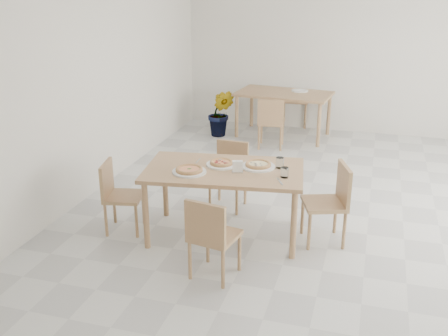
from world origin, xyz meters
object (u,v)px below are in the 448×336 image
(pizza_pepperoni, at_px, (222,162))
(napkin_holder, at_px, (238,167))
(tumbler_a, at_px, (280,163))
(potted_plant, at_px, (221,113))
(chair_west, at_px, (117,192))
(chair_back_n, at_px, (298,95))
(plate_mushroom, at_px, (258,166))
(chair_south, at_px, (211,233))
(plate_empty, at_px, (300,91))
(chair_east, at_px, (332,198))
(main_table, at_px, (224,176))
(tumbler_b, at_px, (285,172))
(chair_north, at_px, (230,170))
(pizza_mushroom, at_px, (258,164))
(chair_back_s, at_px, (271,120))
(plate_margherita, at_px, (189,172))
(plate_pepperoni, at_px, (222,165))
(second_table, at_px, (284,97))
(pizza_margherita, at_px, (189,170))

(pizza_pepperoni, bearing_deg, napkin_holder, -37.40)
(tumbler_a, distance_m, potted_plant, 3.68)
(chair_west, height_order, potted_plant, potted_plant)
(napkin_holder, xyz_separation_m, chair_back_n, (-0.12, 4.69, -0.28))
(plate_mushroom, distance_m, potted_plant, 3.63)
(chair_south, bearing_deg, plate_empty, -79.86)
(chair_east, distance_m, potted_plant, 3.94)
(chair_south, relative_size, napkin_holder, 6.25)
(main_table, xyz_separation_m, chair_east, (1.08, 0.19, -0.19))
(main_table, relative_size, tumbler_b, 17.07)
(main_table, distance_m, pizza_pepperoni, 0.15)
(chair_north, relative_size, chair_west, 1.01)
(chair_north, xyz_separation_m, pizza_mushroom, (0.47, -0.62, 0.33))
(main_table, relative_size, chair_back_s, 2.11)
(chair_south, height_order, potted_plant, potted_plant)
(pizza_pepperoni, bearing_deg, plate_mushroom, 8.07)
(chair_north, xyz_separation_m, chair_east, (1.24, -0.58, 0.03))
(pizza_mushroom, bearing_deg, main_table, -156.00)
(chair_south, xyz_separation_m, plate_margherita, (-0.43, 0.65, 0.30))
(main_table, height_order, chair_south, chair_south)
(chair_south, height_order, plate_mushroom, chair_south)
(pizza_pepperoni, bearing_deg, tumbler_a, 9.63)
(chair_south, distance_m, pizza_pepperoni, 1.01)
(chair_east, height_order, potted_plant, chair_east)
(plate_margherita, bearing_deg, chair_north, 81.19)
(chair_west, relative_size, pizza_mushroom, 2.37)
(plate_pepperoni, height_order, second_table, plate_pepperoni)
(chair_back_s, bearing_deg, plate_mushroom, 92.98)
(pizza_margherita, distance_m, potted_plant, 3.77)
(tumbler_a, bearing_deg, chair_north, 140.41)
(pizza_mushroom, xyz_separation_m, tumbler_b, (0.31, -0.20, 0.02))
(main_table, bearing_deg, pizza_margherita, -154.56)
(potted_plant, bearing_deg, pizza_pepperoni, -73.12)
(chair_south, height_order, second_table, chair_south)
(plate_pepperoni, bearing_deg, napkin_holder, -37.40)
(chair_west, distance_m, plate_mushroom, 1.52)
(plate_margherita, relative_size, tumbler_a, 3.11)
(potted_plant, bearing_deg, pizza_mushroom, -67.16)
(main_table, relative_size, plate_empty, 6.13)
(pizza_margherita, bearing_deg, chair_back_n, 85.97)
(pizza_margherita, height_order, tumbler_b, tumbler_b)
(plate_margherita, xyz_separation_m, plate_empty, (0.47, 4.15, 0.00))
(chair_north, distance_m, second_table, 3.03)
(plate_empty, bearing_deg, potted_plant, -158.75)
(second_table, distance_m, chair_back_n, 0.85)
(chair_back_s, height_order, plate_empty, chair_back_s)
(potted_plant, bearing_deg, plate_margherita, -78.03)
(tumbler_b, distance_m, napkin_holder, 0.47)
(main_table, distance_m, chair_west, 1.16)
(plate_mushroom, relative_size, plate_pepperoni, 1.09)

